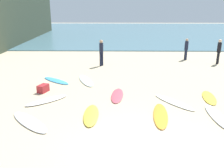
# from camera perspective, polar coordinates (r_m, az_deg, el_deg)

# --- Properties ---
(ground_plane) EXTENTS (120.00, 120.00, 0.00)m
(ground_plane) POSITION_cam_1_polar(r_m,az_deg,el_deg) (7.68, 7.78, -14.61)
(ground_plane) COLOR #C6B28E
(ocean_water) EXTENTS (120.00, 40.00, 0.08)m
(ocean_water) POSITION_cam_1_polar(r_m,az_deg,el_deg) (43.36, 2.20, 12.21)
(ocean_water) COLOR slate
(ocean_water) RESTS_ON ground_plane
(surfboard_0) EXTENTS (1.86, 1.81, 0.09)m
(surfboard_0) POSITION_cam_1_polar(r_m,az_deg,el_deg) (11.43, -14.91, -3.67)
(surfboard_0) COLOR white
(surfboard_0) RESTS_ON ground_plane
(surfboard_1) EXTENTS (0.90, 1.98, 0.07)m
(surfboard_1) POSITION_cam_1_polar(r_m,az_deg,el_deg) (12.27, 21.65, -2.93)
(surfboard_1) COLOR yellow
(surfboard_1) RESTS_ON ground_plane
(surfboard_2) EXTENTS (0.72, 2.09, 0.07)m
(surfboard_2) POSITION_cam_1_polar(r_m,az_deg,el_deg) (11.68, 1.24, -2.65)
(surfboard_2) COLOR #D74E5D
(surfboard_2) RESTS_ON ground_plane
(surfboard_3) EXTENTS (0.87, 2.44, 0.08)m
(surfboard_3) POSITION_cam_1_polar(r_m,az_deg,el_deg) (9.78, 11.21, -7.13)
(surfboard_3) COLOR #F8A02C
(surfboard_3) RESTS_ON ground_plane
(surfboard_4) EXTENTS (0.55, 2.34, 0.08)m
(surfboard_4) POSITION_cam_1_polar(r_m,az_deg,el_deg) (10.37, 23.16, -6.80)
(surfboard_4) COLOR white
(surfboard_4) RESTS_ON ground_plane
(surfboard_5) EXTENTS (1.97, 1.80, 0.06)m
(surfboard_5) POSITION_cam_1_polar(r_m,az_deg,el_deg) (14.37, -12.87, 0.79)
(surfboard_5) COLOR #429FD6
(surfboard_5) RESTS_ON ground_plane
(surfboard_6) EXTENTS (2.08, 2.10, 0.07)m
(surfboard_6) POSITION_cam_1_polar(r_m,az_deg,el_deg) (9.58, -18.63, -8.33)
(surfboard_6) COLOR silver
(surfboard_6) RESTS_ON ground_plane
(surfboard_7) EXTENTS (1.70, 2.20, 0.06)m
(surfboard_7) POSITION_cam_1_polar(r_m,az_deg,el_deg) (11.21, 14.20, -4.11)
(surfboard_7) COLOR silver
(surfboard_7) RESTS_ON ground_plane
(surfboard_8) EXTENTS (1.37, 2.50, 0.07)m
(surfboard_8) POSITION_cam_1_polar(r_m,az_deg,el_deg) (14.10, -6.09, 0.84)
(surfboard_8) COLOR silver
(surfboard_8) RESTS_ON ground_plane
(surfboard_9) EXTENTS (0.64, 2.06, 0.09)m
(surfboard_9) POSITION_cam_1_polar(r_m,az_deg,el_deg) (9.65, -4.88, -7.17)
(surfboard_9) COLOR yellow
(surfboard_9) RESTS_ON ground_plane
(beachgoer_near) EXTENTS (0.31, 0.34, 1.69)m
(beachgoer_near) POSITION_cam_1_polar(r_m,az_deg,el_deg) (20.48, 16.89, 8.02)
(beachgoer_near) COLOR #191E33
(beachgoer_near) RESTS_ON ground_plane
(beachgoer_mid) EXTENTS (0.39, 0.39, 1.87)m
(beachgoer_mid) POSITION_cam_1_polar(r_m,az_deg,el_deg) (17.51, -2.50, 7.63)
(beachgoer_mid) COLOR #191E33
(beachgoer_mid) RESTS_ON ground_plane
(beachgoer_far) EXTENTS (0.39, 0.39, 1.82)m
(beachgoer_far) POSITION_cam_1_polar(r_m,az_deg,el_deg) (19.71, 23.62, 7.22)
(beachgoer_far) COLOR black
(beachgoer_far) RESTS_ON ground_plane
(beach_cooler) EXTENTS (0.53, 0.66, 0.37)m
(beach_cooler) POSITION_cam_1_polar(r_m,az_deg,el_deg) (12.65, -15.74, -0.99)
(beach_cooler) COLOR #B2282D
(beach_cooler) RESTS_ON ground_plane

